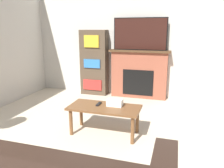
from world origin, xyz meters
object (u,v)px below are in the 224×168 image
bookshelf (94,63)px  tv (140,34)px  coffee_table (104,110)px  fireplace (139,74)px

bookshelf → tv: bearing=0.1°
tv → coffee_table: tv is taller
fireplace → bookshelf: size_ratio=0.89×
tv → bookshelf: bearing=-179.9°
coffee_table → fireplace: bearing=85.2°
fireplace → tv: bearing=-90.0°
tv → coffee_table: size_ratio=1.11×
fireplace → tv: 0.85m
fireplace → coffee_table: fireplace is taller
fireplace → tv: tv is taller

